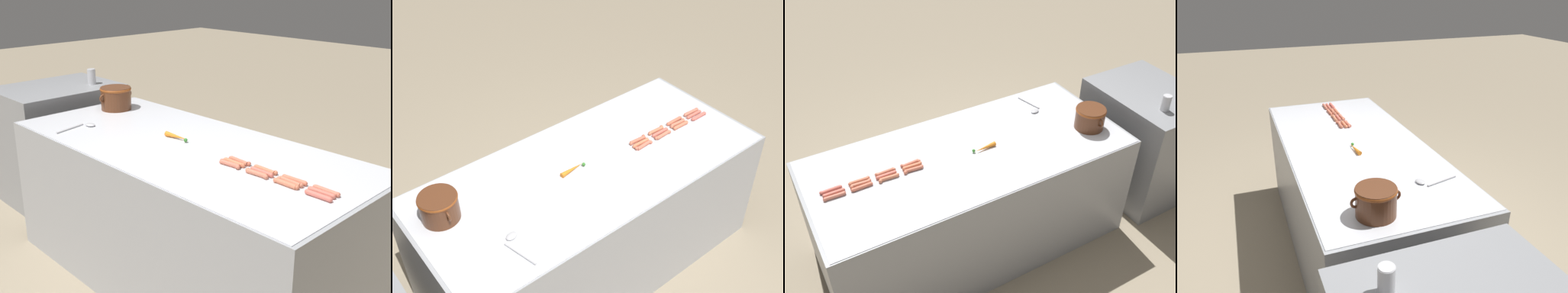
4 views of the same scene
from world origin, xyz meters
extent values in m
plane|color=gray|center=(0.00, 0.00, 0.00)|extent=(20.00, 20.00, 0.00)
cube|color=#9EA0A5|center=(0.00, 0.00, 0.44)|extent=(1.00, 2.23, 0.88)
cube|color=silver|center=(0.00, 0.00, 0.88)|extent=(0.98, 2.19, 0.00)
cylinder|color=#D56456|center=(-0.07, -0.93, 0.89)|extent=(0.03, 0.12, 0.02)
sphere|color=#D56456|center=(-0.07, -0.99, 0.89)|extent=(0.02, 0.02, 0.02)
sphere|color=#D56456|center=(-0.07, -0.87, 0.89)|extent=(0.02, 0.02, 0.02)
cylinder|color=#D5704F|center=(-0.06, -0.75, 0.89)|extent=(0.03, 0.12, 0.02)
sphere|color=#D5704F|center=(-0.06, -0.81, 0.89)|extent=(0.02, 0.02, 0.02)
sphere|color=#D5704F|center=(-0.07, -0.70, 0.89)|extent=(0.02, 0.02, 0.02)
cylinder|color=#CC6E52|center=(-0.06, -0.58, 0.89)|extent=(0.03, 0.12, 0.02)
sphere|color=#CC6E52|center=(-0.07, -0.64, 0.89)|extent=(0.02, 0.02, 0.02)
sphere|color=#CC6E52|center=(-0.06, -0.52, 0.89)|extent=(0.02, 0.02, 0.02)
cylinder|color=#CF6A52|center=(-0.07, -0.41, 0.89)|extent=(0.03, 0.12, 0.02)
sphere|color=#CF6A52|center=(-0.07, -0.46, 0.89)|extent=(0.02, 0.02, 0.02)
sphere|color=#CF6A52|center=(-0.06, -0.35, 0.89)|extent=(0.02, 0.02, 0.02)
cylinder|color=#CE6654|center=(-0.03, -0.92, 0.89)|extent=(0.02, 0.12, 0.02)
sphere|color=#CE6654|center=(-0.03, -0.98, 0.89)|extent=(0.02, 0.02, 0.02)
sphere|color=#CE6654|center=(-0.03, -0.87, 0.89)|extent=(0.02, 0.02, 0.02)
cylinder|color=#C96F53|center=(-0.03, -0.76, 0.89)|extent=(0.03, 0.12, 0.02)
sphere|color=#C96F53|center=(-0.03, -0.81, 0.89)|extent=(0.02, 0.02, 0.02)
sphere|color=#C96F53|center=(-0.04, -0.70, 0.89)|extent=(0.02, 0.02, 0.02)
cylinder|color=#CF6554|center=(-0.03, -0.59, 0.89)|extent=(0.02, 0.12, 0.02)
sphere|color=#CF6554|center=(-0.03, -0.64, 0.89)|extent=(0.02, 0.02, 0.02)
sphere|color=#CF6554|center=(-0.03, -0.53, 0.89)|extent=(0.02, 0.02, 0.02)
cylinder|color=#D8724D|center=(-0.03, -0.41, 0.89)|extent=(0.03, 0.12, 0.02)
sphere|color=#D8724D|center=(-0.03, -0.47, 0.89)|extent=(0.02, 0.02, 0.02)
sphere|color=#D8724D|center=(-0.04, -0.35, 0.89)|extent=(0.02, 0.02, 0.02)
cylinder|color=#CC6E55|center=(0.00, -0.93, 0.89)|extent=(0.03, 0.12, 0.02)
sphere|color=#CC6E55|center=(0.00, -0.99, 0.89)|extent=(0.02, 0.02, 0.02)
sphere|color=#CC6E55|center=(0.00, -0.87, 0.89)|extent=(0.02, 0.02, 0.02)
cylinder|color=#D76A4D|center=(0.00, -0.76, 0.89)|extent=(0.03, 0.12, 0.02)
sphere|color=#D76A4D|center=(0.00, -0.82, 0.89)|extent=(0.02, 0.02, 0.02)
sphere|color=#D76A4D|center=(0.00, -0.70, 0.89)|extent=(0.02, 0.02, 0.02)
cylinder|color=#D1724F|center=(0.00, -0.58, 0.89)|extent=(0.03, 0.12, 0.02)
sphere|color=#D1724F|center=(0.01, -0.64, 0.89)|extent=(0.02, 0.02, 0.02)
sphere|color=#D1724F|center=(0.00, -0.52, 0.89)|extent=(0.02, 0.02, 0.02)
cylinder|color=#CB674D|center=(0.00, -0.41, 0.89)|extent=(0.03, 0.12, 0.02)
sphere|color=#CB674D|center=(0.01, -0.47, 0.89)|extent=(0.02, 0.02, 0.02)
sphere|color=#CB674D|center=(0.00, -0.35, 0.89)|extent=(0.02, 0.02, 0.02)
cylinder|color=#562D19|center=(0.18, 0.91, 0.96)|extent=(0.21, 0.21, 0.16)
torus|color=brown|center=(0.18, 0.91, 1.03)|extent=(0.22, 0.22, 0.03)
torus|color=#562D19|center=(0.07, 0.91, 0.98)|extent=(0.06, 0.01, 0.06)
torus|color=#562D19|center=(0.28, 0.91, 0.98)|extent=(0.06, 0.01, 0.06)
cylinder|color=#B7B7BC|center=(-0.32, 0.71, 0.89)|extent=(0.22, 0.06, 0.01)
ellipsoid|color=#B7B7BC|center=(-0.19, 0.68, 0.89)|extent=(0.06, 0.08, 0.02)
cone|color=orange|center=(0.03, 0.11, 0.90)|extent=(0.05, 0.17, 0.03)
sphere|color=#387F2D|center=(0.03, 0.02, 0.90)|extent=(0.02, 0.02, 0.02)
camera|label=1|loc=(-1.87, -2.02, 1.84)|focal=46.92mm
camera|label=2|loc=(-1.89, 1.53, 2.96)|focal=47.49mm
camera|label=3|loc=(2.23, -1.19, 2.81)|focal=42.68mm
camera|label=4|loc=(0.76, 2.46, 2.00)|focal=35.26mm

